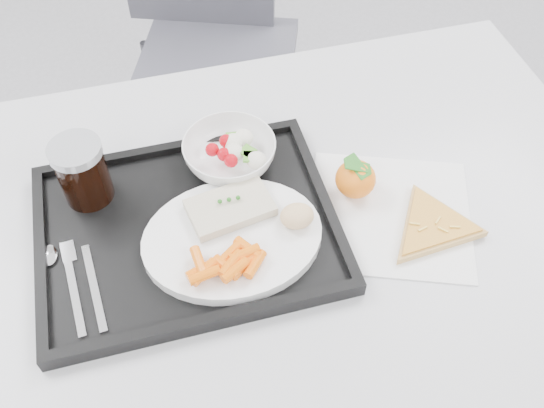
# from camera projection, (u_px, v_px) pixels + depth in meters

# --- Properties ---
(table) EXTENTS (1.20, 0.80, 0.75)m
(table) POSITION_uv_depth(u_px,v_px,m) (265.00, 248.00, 1.00)
(table) COLOR silver
(table) RESTS_ON ground
(chair) EXTENTS (0.54, 0.55, 0.93)m
(chair) POSITION_uv_depth(u_px,v_px,m) (208.00, 21.00, 1.65)
(chair) COLOR #3D3C44
(chair) RESTS_ON ground
(tray) EXTENTS (0.45, 0.35, 0.03)m
(tray) POSITION_uv_depth(u_px,v_px,m) (188.00, 229.00, 0.93)
(tray) COLOR black
(tray) RESTS_ON table
(dinner_plate) EXTENTS (0.27, 0.27, 0.02)m
(dinner_plate) POSITION_uv_depth(u_px,v_px,m) (232.00, 238.00, 0.90)
(dinner_plate) COLOR white
(dinner_plate) RESTS_ON tray
(fish_fillet) EXTENTS (0.14, 0.10, 0.02)m
(fish_fillet) POSITION_uv_depth(u_px,v_px,m) (230.00, 207.00, 0.91)
(fish_fillet) COLOR beige
(fish_fillet) RESTS_ON dinner_plate
(bread_roll) EXTENTS (0.05, 0.05, 0.03)m
(bread_roll) POSITION_uv_depth(u_px,v_px,m) (297.00, 216.00, 0.90)
(bread_roll) COLOR #DDA979
(bread_roll) RESTS_ON dinner_plate
(salad_bowl) EXTENTS (0.15, 0.15, 0.05)m
(salad_bowl) POSITION_uv_depth(u_px,v_px,m) (230.00, 153.00, 0.99)
(salad_bowl) COLOR white
(salad_bowl) RESTS_ON tray
(cola_glass) EXTENTS (0.08, 0.08, 0.11)m
(cola_glass) POSITION_uv_depth(u_px,v_px,m) (82.00, 171.00, 0.92)
(cola_glass) COLOR black
(cola_glass) RESTS_ON tray
(cutlery) EXTENTS (0.09, 0.17, 0.01)m
(cutlery) POSITION_uv_depth(u_px,v_px,m) (71.00, 274.00, 0.87)
(cutlery) COLOR silver
(cutlery) RESTS_ON tray
(napkin) EXTENTS (0.32, 0.31, 0.00)m
(napkin) POSITION_uv_depth(u_px,v_px,m) (390.00, 214.00, 0.96)
(napkin) COLOR white
(napkin) RESTS_ON table
(tangerine) EXTENTS (0.07, 0.07, 0.07)m
(tangerine) POSITION_uv_depth(u_px,v_px,m) (356.00, 179.00, 0.96)
(tangerine) COLOR orange
(tangerine) RESTS_ON napkin
(pizza_slice) EXTENTS (0.25, 0.25, 0.02)m
(pizza_slice) POSITION_uv_depth(u_px,v_px,m) (433.00, 226.00, 0.93)
(pizza_slice) COLOR tan
(pizza_slice) RESTS_ON napkin
(carrot_pile) EXTENTS (0.12, 0.07, 0.02)m
(carrot_pile) POSITION_uv_depth(u_px,v_px,m) (227.00, 264.00, 0.85)
(carrot_pile) COLOR orange
(carrot_pile) RESTS_ON dinner_plate
(salad_contents) EXTENTS (0.09, 0.09, 0.03)m
(salad_contents) POSITION_uv_depth(u_px,v_px,m) (237.00, 149.00, 0.98)
(salad_contents) COLOR #B20710
(salad_contents) RESTS_ON salad_bowl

